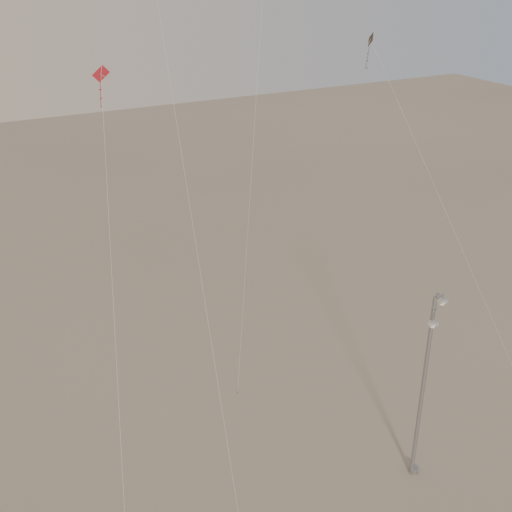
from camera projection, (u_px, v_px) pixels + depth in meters
name	position (u px, v px, depth m)	size (l,w,h in m)	color
street_lamp	(425.00, 383.00, 30.88)	(1.45, 1.08, 9.22)	#96989E
kite_1	(165.00, 48.00, 28.88)	(3.29, 15.89, 23.88)	#312B29
kite_3	(109.00, 234.00, 24.47)	(4.25, 11.41, 18.46)	maroon
kite_4	(403.00, 116.00, 38.10)	(3.31, 12.20, 17.92)	#312B29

